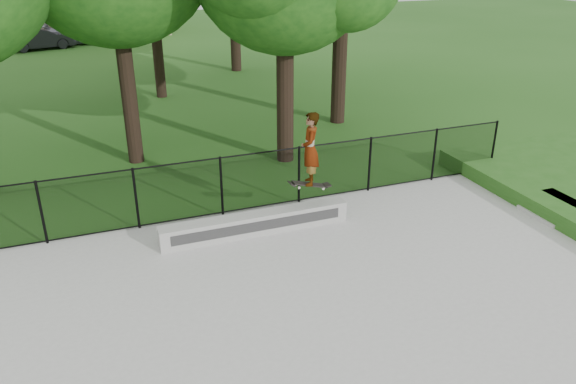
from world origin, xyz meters
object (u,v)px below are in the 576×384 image
at_px(car_a, 15,34).
at_px(car_c, 82,33).
at_px(grind_ledge, 256,223).
at_px(car_b, 40,39).
at_px(skater_airborne, 310,150).

relative_size(car_a, car_c, 0.91).
bearing_deg(grind_ledge, car_b, 100.32).
relative_size(car_a, car_b, 1.10).
bearing_deg(car_c, skater_airborne, -162.20).
bearing_deg(skater_airborne, grind_ledge, 178.26).
distance_m(car_a, car_c, 4.22).
distance_m(car_b, skater_airborne, 28.24).
bearing_deg(car_c, car_a, 85.01).
xyz_separation_m(grind_ledge, car_c, (-2.50, 28.82, 0.38)).
relative_size(car_c, skater_airborne, 2.32).
relative_size(grind_ledge, car_a, 1.12).
xyz_separation_m(car_a, car_c, (4.07, -1.11, 0.01)).
bearing_deg(grind_ledge, skater_airborne, -1.74).
bearing_deg(skater_airborne, car_b, 102.90).
xyz_separation_m(car_a, car_b, (1.56, -2.47, -0.02)).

